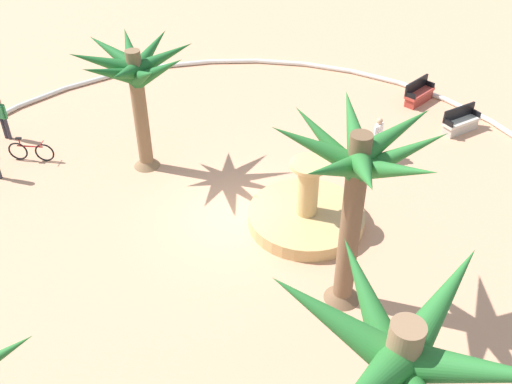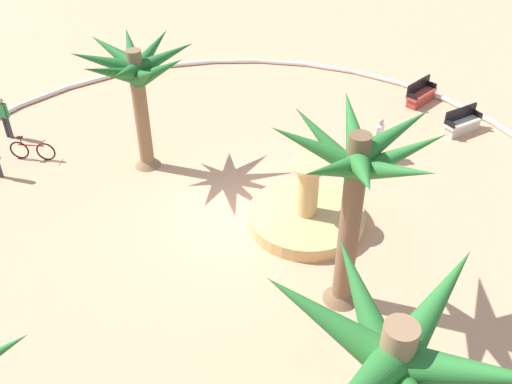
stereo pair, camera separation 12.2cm
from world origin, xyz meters
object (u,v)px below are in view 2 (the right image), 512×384
at_px(palm_tree_far_side, 136,76).
at_px(person_pedestrian_stroll, 379,136).
at_px(person_cyclist_helmet, 4,116).
at_px(fountain, 306,215).
at_px(bench_southeast, 462,124).
at_px(bench_north, 420,96).
at_px(palm_tree_near_fountain, 356,177).
at_px(bicycle_by_lamppost, 32,150).

height_order(palm_tree_far_side, person_pedestrian_stroll, palm_tree_far_side).
bearing_deg(person_cyclist_helmet, person_pedestrian_stroll, 133.09).
distance_m(fountain, person_pedestrian_stroll, 4.77).
bearing_deg(palm_tree_far_side, bench_southeast, 150.16).
bearing_deg(person_pedestrian_stroll, bench_north, -161.88).
relative_size(palm_tree_near_fountain, bench_southeast, 3.29).
bearing_deg(bench_north, person_cyclist_helmet, -31.32).
bearing_deg(person_cyclist_helmet, palm_tree_far_side, 119.85).
relative_size(bench_north, person_pedestrian_stroll, 0.99).
relative_size(person_cyclist_helmet, person_pedestrian_stroll, 1.03).
distance_m(bench_southeast, bicycle_by_lamppost, 16.31).
bearing_deg(bench_southeast, bench_north, -106.76).
height_order(person_cyclist_helmet, person_pedestrian_stroll, person_cyclist_helmet).
bearing_deg(palm_tree_far_side, palm_tree_near_fountain, 92.88).
xyz_separation_m(bench_north, bicycle_by_lamppost, (14.27, -6.61, 0.04)).
xyz_separation_m(fountain, person_pedestrian_stroll, (-4.63, -1.00, 0.60)).
height_order(bench_north, person_pedestrian_stroll, person_pedestrian_stroll).
bearing_deg(fountain, palm_tree_far_side, -71.80).
distance_m(person_cyclist_helmet, person_pedestrian_stroll, 14.05).
bearing_deg(bench_north, palm_tree_near_fountain, 26.67).
bearing_deg(person_cyclist_helmet, bench_southeast, 140.33).
height_order(bench_southeast, person_pedestrian_stroll, person_pedestrian_stroll).
bearing_deg(person_cyclist_helmet, fountain, 113.81).
bearing_deg(bicycle_by_lamppost, bench_north, 155.13).
xyz_separation_m(bench_southeast, bicycle_by_lamppost, (13.51, -9.15, 0.04)).
height_order(palm_tree_near_fountain, bench_north, palm_tree_near_fountain).
bearing_deg(fountain, bicycle_by_lamppost, -61.77).
bearing_deg(bicycle_by_lamppost, bench_southeast, 145.90).
bearing_deg(person_pedestrian_stroll, palm_tree_far_side, -37.52).
height_order(bench_north, person_cyclist_helmet, person_cyclist_helmet).
relative_size(fountain, palm_tree_near_fountain, 0.67).
height_order(bench_southeast, bicycle_by_lamppost, bench_southeast).
bearing_deg(palm_tree_near_fountain, person_cyclist_helmet, -76.45).
xyz_separation_m(palm_tree_far_side, person_pedestrian_stroll, (-6.63, 5.09, -2.61)).
height_order(palm_tree_near_fountain, bicycle_by_lamppost, palm_tree_near_fountain).
distance_m(palm_tree_near_fountain, bench_north, 12.75).
xyz_separation_m(fountain, bench_north, (-9.35, -2.55, 0.02)).
distance_m(bench_north, person_pedestrian_stroll, 5.00).
distance_m(palm_tree_near_fountain, person_pedestrian_stroll, 7.97).
bearing_deg(bicycle_by_lamppost, fountain, 118.23).
bearing_deg(person_cyclist_helmet, bicycle_by_lamppost, 91.34).
bearing_deg(bench_north, person_pedestrian_stroll, 18.12).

